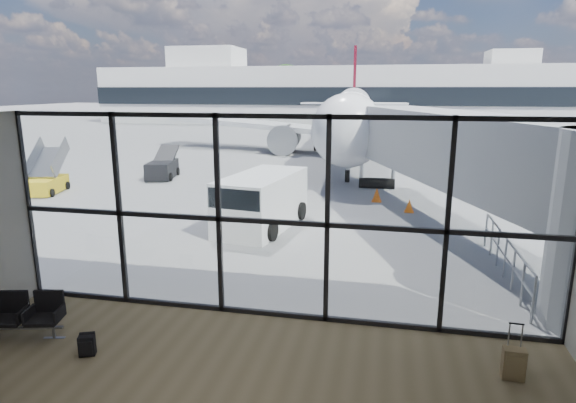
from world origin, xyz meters
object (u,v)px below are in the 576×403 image
(mobile_stairs, at_px, (45,183))
(suitcase, at_px, (514,364))
(airliner, at_px, (352,115))
(belt_loader, at_px, (163,168))
(seating_row, at_px, (11,313))
(service_van, at_px, (261,201))
(backpack, at_px, (87,345))

(mobile_stairs, bearing_deg, suitcase, -46.52)
(airliner, height_order, mobile_stairs, airliner)
(suitcase, distance_m, belt_loader, 22.60)
(seating_row, bearing_deg, belt_loader, 93.16)
(seating_row, xyz_separation_m, service_van, (2.94, 8.78, 0.48))
(suitcase, xyz_separation_m, airliner, (-5.34, 31.99, 2.60))
(suitcase, relative_size, service_van, 0.21)
(airliner, relative_size, service_van, 7.78)
(backpack, distance_m, belt_loader, 19.19)
(service_van, xyz_separation_m, mobile_stairs, (-11.94, 3.74, -0.51))
(suitcase, height_order, belt_loader, belt_loader)
(suitcase, xyz_separation_m, mobile_stairs, (-18.72, 12.05, 0.19))
(mobile_stairs, bearing_deg, backpack, -63.42)
(backpack, xyz_separation_m, suitcase, (7.78, 0.83, 0.09))
(suitcase, bearing_deg, seating_row, -175.24)
(suitcase, relative_size, mobile_stairs, 0.32)
(backpack, relative_size, airliner, 0.01)
(service_van, bearing_deg, airliner, 95.67)
(seating_row, height_order, airliner, airliner)
(seating_row, distance_m, suitcase, 9.73)
(backpack, xyz_separation_m, belt_loader, (-7.12, 17.82, 0.35))
(service_van, xyz_separation_m, belt_loader, (-8.12, 8.68, -0.44))
(seating_row, relative_size, service_van, 0.45)
(seating_row, xyz_separation_m, suitcase, (9.72, 0.47, -0.21))
(belt_loader, bearing_deg, service_van, -58.94)
(belt_loader, bearing_deg, airliner, 45.45)
(service_van, bearing_deg, suitcase, -41.64)
(backpack, xyz_separation_m, service_van, (1.01, 9.14, 0.79))
(backpack, relative_size, suitcase, 0.43)
(suitcase, xyz_separation_m, belt_loader, (-14.90, 16.99, 0.26))
(backpack, height_order, airliner, airliner)
(suitcase, height_order, service_van, service_van)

